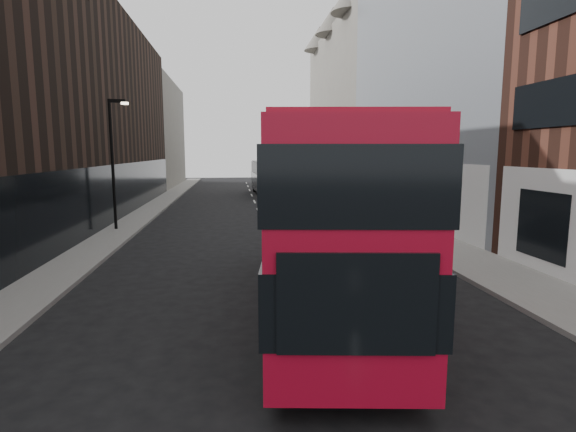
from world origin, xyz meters
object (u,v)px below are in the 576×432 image
object	(u,v)px
street_lamp	(114,155)
car_b	(316,205)
car_c	(286,195)
grey_bus	(266,177)
red_bus	(327,208)
car_a	(365,233)

from	to	relation	value
street_lamp	car_b	distance (m)	13.56
street_lamp	car_c	distance (m)	16.83
street_lamp	car_b	world-z (taller)	street_lamp
grey_bus	car_b	distance (m)	15.97
red_bus	street_lamp	bearing A→B (deg)	132.24
grey_bus	car_a	size ratio (longest dim) A/B	2.56
car_a	car_b	bearing A→B (deg)	91.99
car_a	red_bus	bearing A→B (deg)	-113.94
street_lamp	car_c	world-z (taller)	street_lamp
street_lamp	grey_bus	distance (m)	23.13
car_a	car_c	world-z (taller)	car_a
red_bus	car_b	bearing A→B (deg)	88.02
red_bus	car_c	distance (m)	25.58
red_bus	car_c	bearing A→B (deg)	93.46
street_lamp	red_bus	bearing A→B (deg)	-55.37
red_bus	car_b	distance (m)	18.50
car_a	street_lamp	bearing A→B (deg)	154.89
grey_bus	car_b	size ratio (longest dim) A/B	2.55
red_bus	car_a	world-z (taller)	red_bus
car_a	car_b	xyz separation A→B (m)	(-0.21, 11.06, -0.02)
street_lamp	red_bus	xyz separation A→B (m)	(9.02, -13.06, -1.39)
street_lamp	car_a	world-z (taller)	street_lamp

